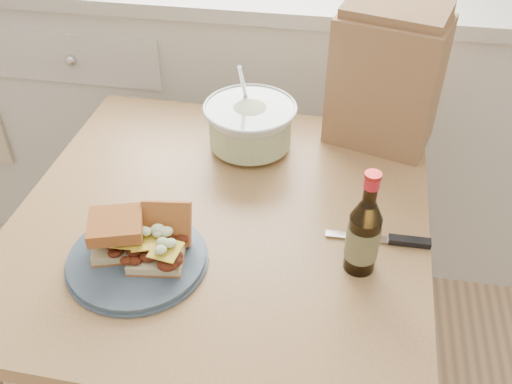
% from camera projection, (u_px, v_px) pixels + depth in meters
% --- Properties ---
extents(cabinet_run, '(2.50, 0.64, 0.94)m').
position_uv_depth(cabinet_run, '(253.00, 103.00, 2.06)').
color(cabinet_run, white).
rests_on(cabinet_run, ground).
extents(dining_table, '(0.89, 0.89, 0.72)m').
position_uv_depth(dining_table, '(223.00, 250.00, 1.28)').
color(dining_table, tan).
rests_on(dining_table, ground).
extents(plate, '(0.26, 0.26, 0.02)m').
position_uv_depth(plate, '(137.00, 259.00, 1.10)').
color(plate, '#405267').
rests_on(plate, dining_table).
extents(sandwich_left, '(0.12, 0.12, 0.07)m').
position_uv_depth(sandwich_left, '(117.00, 234.00, 1.08)').
color(sandwich_left, beige).
rests_on(sandwich_left, plate).
extents(sandwich_right, '(0.11, 0.15, 0.09)m').
position_uv_depth(sandwich_right, '(160.00, 241.00, 1.08)').
color(sandwich_right, beige).
rests_on(sandwich_right, plate).
extents(coleslaw_bowl, '(0.22, 0.22, 0.22)m').
position_uv_depth(coleslaw_bowl, '(250.00, 127.00, 1.37)').
color(coleslaw_bowl, silver).
rests_on(coleslaw_bowl, dining_table).
extents(beer_bottle, '(0.06, 0.06, 0.22)m').
position_uv_depth(beer_bottle, '(364.00, 234.00, 1.04)').
color(beer_bottle, black).
rests_on(beer_bottle, dining_table).
extents(knife, '(0.21, 0.02, 0.01)m').
position_uv_depth(knife, '(396.00, 240.00, 1.14)').
color(knife, silver).
rests_on(knife, dining_table).
extents(paper_bag, '(0.28, 0.22, 0.32)m').
position_uv_depth(paper_bag, '(385.00, 82.00, 1.34)').
color(paper_bag, '#936D47').
rests_on(paper_bag, dining_table).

